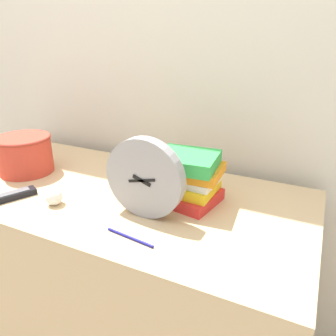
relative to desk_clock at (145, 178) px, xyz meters
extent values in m
cube|color=silver|center=(-0.20, 0.49, 0.33)|extent=(6.00, 0.04, 2.40)
cube|color=tan|center=(-0.20, 0.10, -0.50)|extent=(1.39, 0.65, 0.75)
cylinder|color=#99999E|center=(0.00, 0.00, 0.00)|extent=(0.25, 0.04, 0.25)
cylinder|color=silver|center=(0.00, -0.01, 0.00)|extent=(0.22, 0.01, 0.22)
cube|color=black|center=(0.00, -0.02, 0.00)|extent=(0.06, 0.01, 0.03)
cube|color=black|center=(0.00, -0.02, 0.00)|extent=(0.09, 0.01, 0.03)
cylinder|color=black|center=(0.00, -0.02, 0.00)|extent=(0.01, 0.00, 0.01)
cube|color=red|center=(0.08, 0.14, -0.11)|extent=(0.21, 0.20, 0.04)
cube|color=yellow|center=(0.06, 0.15, -0.07)|extent=(0.22, 0.16, 0.03)
cube|color=white|center=(0.07, 0.14, -0.04)|extent=(0.21, 0.14, 0.02)
cube|color=orange|center=(0.06, 0.15, -0.01)|extent=(0.25, 0.17, 0.03)
cube|color=green|center=(0.08, 0.13, 0.02)|extent=(0.20, 0.18, 0.04)
cylinder|color=#C63D2D|center=(-0.60, 0.09, -0.05)|extent=(0.21, 0.21, 0.15)
torus|color=#9F3024|center=(-0.60, 0.09, 0.02)|extent=(0.21, 0.21, 0.01)
cube|color=black|center=(-0.46, -0.11, -0.11)|extent=(0.11, 0.17, 0.02)
cube|color=#59595E|center=(-0.46, -0.11, -0.10)|extent=(0.08, 0.12, 0.00)
sphere|color=white|center=(-0.30, -0.07, -0.10)|extent=(0.05, 0.05, 0.05)
cylinder|color=navy|center=(0.02, -0.13, -0.12)|extent=(0.15, 0.03, 0.01)
camera|label=1|loc=(0.44, -0.76, 0.39)|focal=35.00mm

